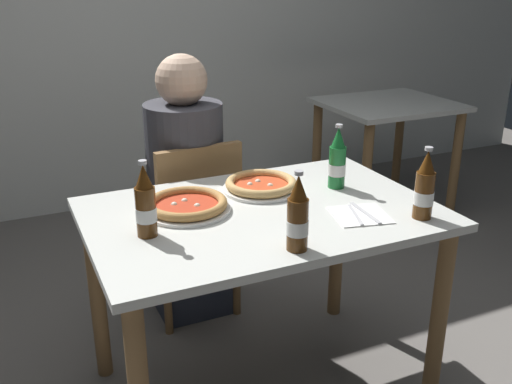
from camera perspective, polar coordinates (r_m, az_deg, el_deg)
The scene contains 12 objects.
back_wall_tiled at distance 3.97m, azimuth -13.60°, elevation 17.06°, with size 7.00×0.10×2.60m, color white.
dining_table_main at distance 2.06m, azimuth 0.58°, elevation -4.72°, with size 1.20×0.80×0.75m.
chair_behind_table at distance 2.63m, azimuth -6.29°, elevation -2.72°, with size 0.42×0.42×0.85m.
diner_seated at distance 2.63m, azimuth -6.81°, elevation -0.30°, with size 0.34×0.34×1.21m.
dining_table_background at distance 3.85m, azimuth 12.68°, elevation 6.31°, with size 0.80×0.70×0.75m.
pizza_margherita_near at distance 2.02m, azimuth -6.81°, elevation -1.30°, with size 0.31×0.31×0.04m.
pizza_marinara_far at distance 2.19m, azimuth 0.50°, elevation 0.69°, with size 0.29×0.29×0.04m.
beer_bottle_left at distance 2.22m, azimuth 7.97°, elevation 3.01°, with size 0.07×0.07×0.25m.
beer_bottle_center at distance 1.82m, azimuth -10.78°, elevation -1.23°, with size 0.07×0.07×0.25m.
beer_bottle_right at distance 2.00m, azimuth 16.20°, elevation 0.32°, with size 0.07×0.07×0.25m.
beer_bottle_extra at distance 1.70m, azimuth 4.11°, elevation -2.48°, with size 0.07×0.07×0.25m.
napkin_with_cutlery at distance 2.00m, azimuth 10.20°, elevation -2.21°, with size 0.22×0.22×0.01m.
Camera 1 is at (-0.79, -1.68, 1.53)m, focal length 40.80 mm.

